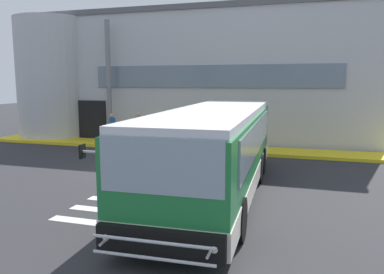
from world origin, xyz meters
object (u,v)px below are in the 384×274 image
Objects in this scene: entry_support_column at (109,81)px; passenger_by_doorway at (139,126)px; passenger_near_column at (112,127)px; bus_main_foreground at (215,153)px.

entry_support_column reaches higher than passenger_by_doorway.
passenger_by_doorway is at bearing 37.51° from passenger_near_column.
entry_support_column is 2.85m from passenger_near_column.
bus_main_foreground is 10.22m from passenger_near_column.
passenger_near_column is 1.00× the size of passenger_by_doorway.
entry_support_column reaches higher than bus_main_foreground.
passenger_near_column and passenger_by_doorway have the same top height.
bus_main_foreground is at bearing -51.76° from passenger_by_doorway.
bus_main_foreground reaches higher than passenger_near_column.
entry_support_column is 4.05× the size of passenger_by_doorway.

